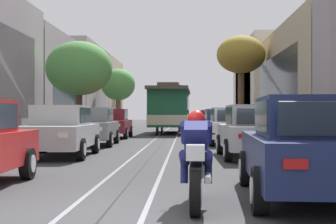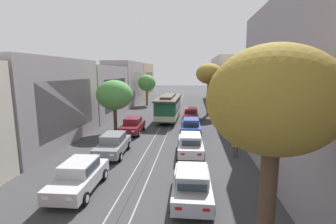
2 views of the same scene
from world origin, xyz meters
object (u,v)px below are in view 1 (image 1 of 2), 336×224
at_px(parked_car_silver_second_left, 61,131).
at_px(parked_car_red_fifth_right, 212,121).
at_px(pedestrian_on_left_pavement, 308,123).
at_px(motorcycle_with_rider, 196,161).
at_px(parked_car_grey_mid_left, 92,126).
at_px(parked_car_silver_second_right, 253,131).
at_px(parked_car_maroon_fourth_left, 112,123).
at_px(parked_car_blue_fourth_right, 220,123).
at_px(cable_car_trolley, 170,109).
at_px(street_tree_kerb_left_mid, 118,85).
at_px(street_tree_kerb_right_second, 241,56).
at_px(parked_car_white_mid_right, 230,126).
at_px(parked_car_navy_near_right, 309,147).
at_px(street_tree_kerb_left_second, 79,69).

xyz_separation_m(parked_car_silver_second_left, parked_car_red_fifth_right, (5.62, 19.31, 0.00)).
relative_size(parked_car_silver_second_left, pedestrian_on_left_pavement, 2.67).
height_order(parked_car_red_fifth_right, motorcycle_with_rider, parked_car_red_fifth_right).
bearing_deg(parked_car_grey_mid_left, pedestrian_on_left_pavement, 1.65).
xyz_separation_m(parked_car_silver_second_right, pedestrian_on_left_pavement, (3.11, 6.11, 0.13)).
bearing_deg(parked_car_grey_mid_left, parked_car_maroon_fourth_left, 90.96).
bearing_deg(parked_car_maroon_fourth_left, parked_car_blue_fourth_right, 2.86).
height_order(parked_car_silver_second_right, motorcycle_with_rider, parked_car_silver_second_right).
bearing_deg(parked_car_silver_second_right, cable_car_trolley, 99.36).
xyz_separation_m(parked_car_silver_second_right, cable_car_trolley, (-3.08, 18.71, 0.86)).
xyz_separation_m(street_tree_kerb_left_mid, pedestrian_on_left_pavement, (11.59, -26.26, -3.14)).
relative_size(parked_car_silver_second_right, motorcycle_with_rider, 2.20).
relative_size(parked_car_grey_mid_left, street_tree_kerb_right_second, 0.60).
xyz_separation_m(parked_car_grey_mid_left, pedestrian_on_left_pavement, (9.05, 0.26, 0.13)).
xyz_separation_m(parked_car_red_fifth_right, cable_car_trolley, (-2.83, -0.87, 0.86)).
distance_m(parked_car_grey_mid_left, parked_car_red_fifth_right, 14.86).
bearing_deg(parked_car_silver_second_right, street_tree_kerb_right_second, 84.66).
xyz_separation_m(street_tree_kerb_left_mid, cable_car_trolley, (5.40, -13.66, -2.40)).
relative_size(parked_car_silver_second_right, cable_car_trolley, 0.48).
height_order(parked_car_silver_second_right, street_tree_kerb_left_mid, street_tree_kerb_left_mid).
xyz_separation_m(parked_car_white_mid_right, pedestrian_on_left_pavement, (3.26, -0.36, 0.13)).
relative_size(parked_car_silver_second_left, parked_car_silver_second_right, 1.00).
bearing_deg(cable_car_trolley, parked_car_white_mid_right, -76.51).
bearing_deg(parked_car_silver_second_left, parked_car_grey_mid_left, 90.64).
bearing_deg(parked_car_blue_fourth_right, parked_car_navy_near_right, -89.79).
relative_size(parked_car_grey_mid_left, parked_car_red_fifth_right, 1.01).
bearing_deg(pedestrian_on_left_pavement, parked_car_navy_near_right, -103.54).
bearing_deg(street_tree_kerb_left_second, parked_car_silver_second_left, -80.42).
relative_size(parked_car_silver_second_left, parked_car_red_fifth_right, 1.01).
height_order(street_tree_kerb_left_second, cable_car_trolley, street_tree_kerb_left_second).
height_order(parked_car_red_fifth_right, street_tree_kerb_right_second, street_tree_kerb_right_second).
bearing_deg(street_tree_kerb_left_second, parked_car_grey_mid_left, -73.23).
distance_m(parked_car_silver_second_left, motorcycle_with_rider, 9.13).
height_order(parked_car_grey_mid_left, motorcycle_with_rider, parked_car_grey_mid_left).
relative_size(street_tree_kerb_left_mid, motorcycle_with_rider, 2.83).
bearing_deg(parked_car_silver_second_left, parked_car_red_fifth_right, 73.77).
relative_size(parked_car_grey_mid_left, parked_car_blue_fourth_right, 1.00).
bearing_deg(parked_car_white_mid_right, parked_car_blue_fourth_right, 90.25).
distance_m(parked_car_silver_second_left, parked_car_navy_near_right, 9.47).
relative_size(parked_car_maroon_fourth_left, pedestrian_on_left_pavement, 2.66).
relative_size(parked_car_navy_near_right, street_tree_kerb_right_second, 0.60).
xyz_separation_m(parked_car_blue_fourth_right, pedestrian_on_left_pavement, (3.29, -6.41, 0.13)).
xyz_separation_m(parked_car_maroon_fourth_left, parked_car_red_fifth_right, (5.79, 7.35, 0.00)).
height_order(parked_car_blue_fourth_right, cable_car_trolley, cable_car_trolley).
relative_size(parked_car_silver_second_right, street_tree_kerb_left_second, 0.82).
height_order(motorcycle_with_rider, pedestrian_on_left_pavement, pedestrian_on_left_pavement).
relative_size(parked_car_maroon_fourth_left, parked_car_navy_near_right, 0.99).
bearing_deg(parked_car_grey_mid_left, parked_car_red_fifth_right, 67.51).
distance_m(parked_car_silver_second_right, parked_car_red_fifth_right, 19.58).
distance_m(parked_car_silver_second_right, pedestrian_on_left_pavement, 6.86).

